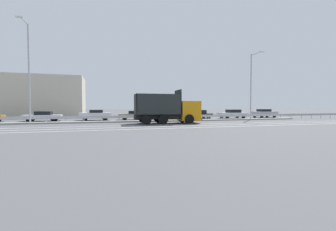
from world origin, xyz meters
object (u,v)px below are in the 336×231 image
at_px(parked_car_5, 167,114).
at_px(dump_truck, 175,112).
at_px(street_lamp_1, 252,83).
at_px(parked_car_4, 134,115).
at_px(parked_car_7, 233,114).
at_px(parked_car_3, 95,115).
at_px(parked_car_6, 199,114).
at_px(parked_car_2, 43,116).
at_px(street_lamp_0, 28,69).
at_px(parked_car_8, 264,113).
at_px(median_road_sign, 183,111).

bearing_deg(parked_car_5, dump_truck, 169.92).
relative_size(dump_truck, street_lamp_1, 0.79).
bearing_deg(street_lamp_1, parked_car_4, 162.77).
xyz_separation_m(parked_car_4, parked_car_7, (16.14, -0.16, 0.05)).
height_order(parked_car_3, parked_car_4, parked_car_3).
xyz_separation_m(parked_car_5, parked_car_7, (11.28, -0.01, -0.03)).
bearing_deg(parked_car_7, parked_car_5, 89.72).
bearing_deg(parked_car_6, parked_car_2, 90.57).
height_order(dump_truck, street_lamp_0, street_lamp_0).
relative_size(street_lamp_0, parked_car_2, 2.38).
distance_m(parked_car_3, parked_car_6, 15.76).
bearing_deg(parked_car_5, parked_car_4, 87.75).
xyz_separation_m(dump_truck, parked_car_3, (-8.86, 8.38, -0.57)).
xyz_separation_m(dump_truck, parked_car_8, (19.10, 8.39, -0.56)).
bearing_deg(parked_car_7, median_road_sign, 114.33).
relative_size(street_lamp_0, street_lamp_1, 1.15).
relative_size(street_lamp_0, parked_car_8, 2.43).
bearing_deg(parked_car_8, parked_car_6, -94.58).
xyz_separation_m(median_road_sign, parked_car_6, (4.72, 5.43, -0.67)).
bearing_deg(parked_car_6, street_lamp_0, 103.70).
xyz_separation_m(parked_car_3, parked_car_8, (27.96, 0.01, 0.01)).
relative_size(parked_car_4, parked_car_7, 0.93).
height_order(parked_car_2, parked_car_6, parked_car_6).
xyz_separation_m(street_lamp_1, parked_car_3, (-21.48, 5.07, -4.48)).
relative_size(parked_car_5, parked_car_8, 0.95).
height_order(parked_car_7, parked_car_8, parked_car_8).
bearing_deg(parked_car_5, parked_car_6, -84.02).
xyz_separation_m(median_road_sign, street_lamp_0, (-17.62, -0.05, 4.58)).
bearing_deg(parked_car_7, parked_car_3, 89.17).
bearing_deg(parked_car_8, parked_car_5, -91.96).
distance_m(street_lamp_1, parked_car_3, 22.53).
distance_m(dump_truck, parked_car_4, 9.03).
distance_m(parked_car_2, parked_car_5, 16.71).
height_order(street_lamp_0, parked_car_6, street_lamp_0).
xyz_separation_m(parked_car_5, parked_car_6, (5.52, 0.63, -0.07)).
relative_size(median_road_sign, parked_car_7, 0.53).
bearing_deg(parked_car_7, dump_truck, 122.55).
distance_m(median_road_sign, parked_car_3, 12.13).
distance_m(parked_car_4, parked_car_5, 4.86).
distance_m(dump_truck, parked_car_2, 17.56).
distance_m(dump_truck, parked_car_8, 20.87).
bearing_deg(parked_car_3, parked_car_7, -95.53).
bearing_deg(median_road_sign, parked_car_2, 163.52).
distance_m(street_lamp_0, parked_car_4, 14.00).
bearing_deg(parked_car_3, parked_car_5, -96.14).
bearing_deg(parked_car_3, parked_car_2, 83.72).
bearing_deg(parked_car_6, parked_car_8, -91.95).
distance_m(street_lamp_0, street_lamp_1, 28.09).
xyz_separation_m(street_lamp_0, street_lamp_1, (28.08, 0.00, -0.70)).
distance_m(median_road_sign, street_lamp_0, 18.21).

